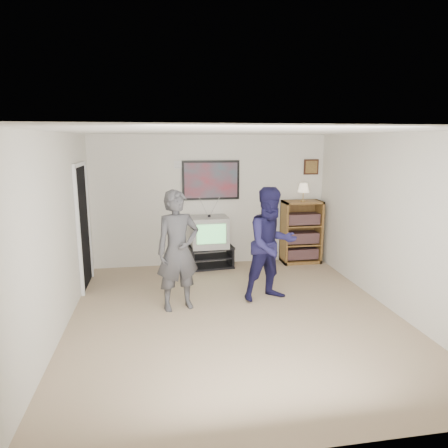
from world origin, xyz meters
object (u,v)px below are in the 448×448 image
object	(u,v)px
media_stand	(211,257)
person_tall	(178,251)
crt_television	(209,232)
person_short	(271,244)
bookshelf	(301,232)

from	to	relation	value
media_stand	person_tall	distance (m)	2.05
media_stand	crt_television	xyz separation A→B (m)	(-0.03, 0.00, 0.50)
crt_television	person_short	size ratio (longest dim) A/B	0.39
bookshelf	person_tall	size ratio (longest dim) A/B	0.72
crt_television	bookshelf	xyz separation A→B (m)	(1.84, 0.05, -0.09)
media_stand	person_tall	xyz separation A→B (m)	(-0.71, -1.81, 0.66)
media_stand	person_tall	bearing A→B (deg)	-117.40
person_short	person_tall	bearing A→B (deg)	170.88
person_tall	bookshelf	bearing A→B (deg)	20.89
person_short	crt_television	bearing A→B (deg)	99.20
crt_television	person_tall	xyz separation A→B (m)	(-0.68, -1.81, 0.16)
bookshelf	person_short	xyz separation A→B (m)	(-1.12, -1.74, 0.25)
media_stand	person_tall	world-z (taller)	person_tall
crt_television	bookshelf	bearing A→B (deg)	0.74
person_tall	person_short	distance (m)	1.41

